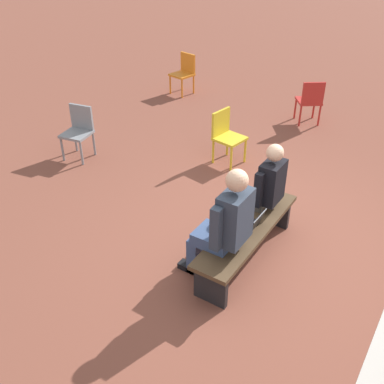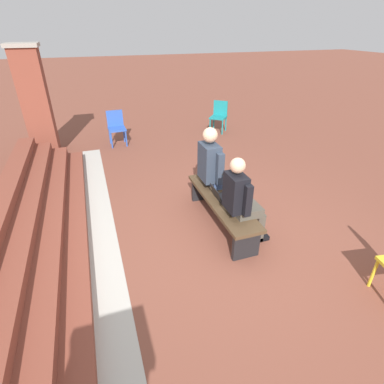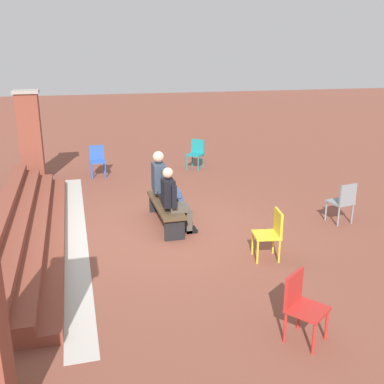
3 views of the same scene
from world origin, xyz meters
name	(u,v)px [view 2 (image 2 of 3)]	position (x,y,z in m)	size (l,w,h in m)	color
ground_plane	(220,240)	(0.00, 0.00, 0.00)	(60.00, 60.00, 0.00)	brown
concrete_strip	(104,248)	(0.36, 1.59, 0.00)	(7.74, 0.40, 0.01)	#B7B2A8
brick_steps	(24,250)	(0.36, 2.54, 0.22)	(6.94, 1.20, 0.60)	brown
brick_pillar_right_of_steps	(36,101)	(4.50, 2.58, 1.20)	(0.64, 0.64, 2.38)	brown
bench	(222,204)	(0.36, -0.16, 0.35)	(1.80, 0.44, 0.45)	#4C3823
person_student	(242,199)	(-0.11, -0.23, 0.70)	(0.51, 0.65, 1.29)	#4C473D
person_adult	(216,169)	(0.79, -0.23, 0.74)	(0.58, 0.73, 1.41)	#384C75
laptop	(221,196)	(0.35, -0.15, 0.50)	(0.32, 0.29, 0.21)	black
plastic_chair_near_bench_right	(219,114)	(4.64, -1.98, 0.48)	(0.59, 0.59, 0.84)	teal
plastic_chair_far_right	(116,126)	(4.49, 0.90, 0.48)	(0.43, 0.43, 0.84)	#2D56B7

